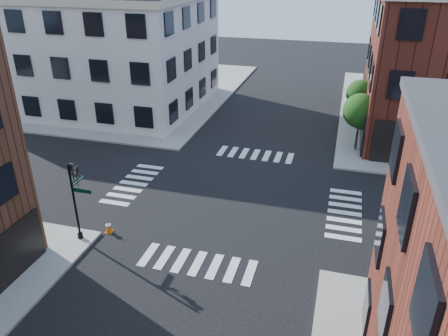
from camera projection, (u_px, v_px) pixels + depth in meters
ground at (233, 197)px, 28.09m from camera, size 120.00×120.00×0.00m
sidewalk_nw at (106, 88)px, 51.36m from camera, size 30.00×30.00×0.15m
building_nw at (92, 49)px, 44.17m from camera, size 22.00×16.00×11.00m
tree_near at (361, 113)px, 33.50m from camera, size 2.69×2.69×4.49m
tree_far at (361, 95)px, 38.82m from camera, size 2.43×2.43×4.07m
signal_pole at (76, 194)px, 22.70m from camera, size 1.29×1.24×4.60m
traffic_cone at (108, 227)px, 24.39m from camera, size 0.47×0.47×0.73m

